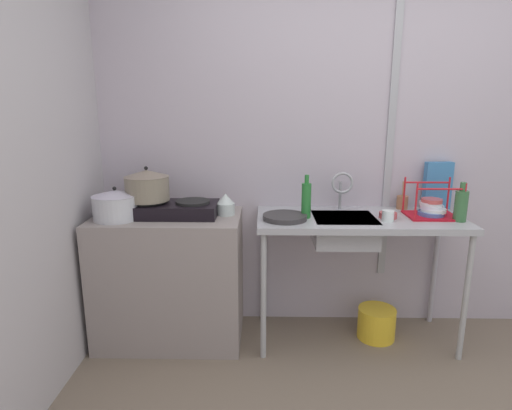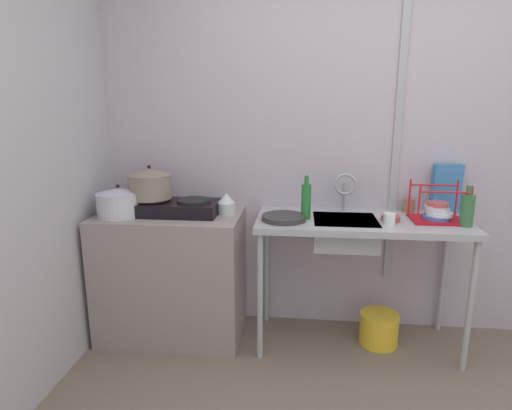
{
  "view_description": "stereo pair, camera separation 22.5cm",
  "coord_description": "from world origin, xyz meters",
  "px_view_note": "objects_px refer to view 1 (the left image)",
  "views": [
    {
      "loc": [
        -0.73,
        -1.32,
        1.54
      ],
      "look_at": [
        -0.78,
        1.28,
        0.93
      ],
      "focal_mm": 29.46,
      "sensor_mm": 36.0,
      "label": 1
    },
    {
      "loc": [
        -0.51,
        -1.31,
        1.54
      ],
      "look_at": [
        -0.78,
        1.28,
        0.93
      ],
      "focal_mm": 29.46,
      "sensor_mm": 36.0,
      "label": 2
    }
  ],
  "objects_px": {
    "cereal_box": "(437,186)",
    "pot_on_left_burner": "(147,185)",
    "sink_basin": "(344,230)",
    "stove": "(171,209)",
    "pot_beside_stove": "(116,205)",
    "small_bowl_on_drainboard": "(388,215)",
    "dish_rack": "(432,209)",
    "faucet": "(342,185)",
    "bucket_on_floor": "(376,323)",
    "percolator": "(226,204)",
    "bottle_by_sink": "(306,200)",
    "bottle_by_rack": "(461,205)",
    "frying_pan": "(285,217)",
    "cup_by_rack": "(388,216)",
    "utensil_jar": "(402,202)"
  },
  "relations": [
    {
      "from": "cereal_box",
      "to": "pot_on_left_burner",
      "type": "bearing_deg",
      "value": -179.1
    },
    {
      "from": "sink_basin",
      "to": "cereal_box",
      "type": "bearing_deg",
      "value": 20.32
    },
    {
      "from": "pot_on_left_burner",
      "to": "stove",
      "type": "bearing_deg",
      "value": 0.0
    },
    {
      "from": "sink_basin",
      "to": "pot_beside_stove",
      "type": "bearing_deg",
      "value": -177.05
    },
    {
      "from": "stove",
      "to": "small_bowl_on_drainboard",
      "type": "relative_size",
      "value": 5.42
    },
    {
      "from": "stove",
      "to": "dish_rack",
      "type": "distance_m",
      "value": 1.67
    },
    {
      "from": "faucet",
      "to": "small_bowl_on_drainboard",
      "type": "xyz_separation_m",
      "value": [
        0.27,
        -0.17,
        -0.16
      ]
    },
    {
      "from": "faucet",
      "to": "bucket_on_floor",
      "type": "bearing_deg",
      "value": -28.65
    },
    {
      "from": "percolator",
      "to": "cereal_box",
      "type": "distance_m",
      "value": 1.45
    },
    {
      "from": "dish_rack",
      "to": "small_bowl_on_drainboard",
      "type": "height_order",
      "value": "dish_rack"
    },
    {
      "from": "bottle_by_sink",
      "to": "bucket_on_floor",
      "type": "bearing_deg",
      "value": 3.92
    },
    {
      "from": "small_bowl_on_drainboard",
      "to": "cereal_box",
      "type": "relative_size",
      "value": 0.34
    },
    {
      "from": "pot_beside_stove",
      "to": "sink_basin",
      "type": "distance_m",
      "value": 1.44
    },
    {
      "from": "stove",
      "to": "faucet",
      "type": "height_order",
      "value": "faucet"
    },
    {
      "from": "bottle_by_sink",
      "to": "bottle_by_rack",
      "type": "xyz_separation_m",
      "value": [
        0.94,
        -0.06,
        -0.02
      ]
    },
    {
      "from": "small_bowl_on_drainboard",
      "to": "pot_beside_stove",
      "type": "bearing_deg",
      "value": -177.93
    },
    {
      "from": "sink_basin",
      "to": "frying_pan",
      "type": "relative_size",
      "value": 1.42
    },
    {
      "from": "bottle_by_sink",
      "to": "pot_beside_stove",
      "type": "bearing_deg",
      "value": -177.13
    },
    {
      "from": "dish_rack",
      "to": "bottle_by_sink",
      "type": "distance_m",
      "value": 0.8
    },
    {
      "from": "pot_beside_stove",
      "to": "cup_by_rack",
      "type": "height_order",
      "value": "pot_beside_stove"
    },
    {
      "from": "small_bowl_on_drainboard",
      "to": "bottle_by_rack",
      "type": "distance_m",
      "value": 0.43
    },
    {
      "from": "pot_beside_stove",
      "to": "bottle_by_sink",
      "type": "xyz_separation_m",
      "value": [
        1.18,
        0.06,
        0.02
      ]
    },
    {
      "from": "utensil_jar",
      "to": "bucket_on_floor",
      "type": "relative_size",
      "value": 0.74
    },
    {
      "from": "dish_rack",
      "to": "cup_by_rack",
      "type": "distance_m",
      "value": 0.33
    },
    {
      "from": "small_bowl_on_drainboard",
      "to": "bucket_on_floor",
      "type": "distance_m",
      "value": 0.77
    },
    {
      "from": "bottle_by_rack",
      "to": "utensil_jar",
      "type": "height_order",
      "value": "bottle_by_rack"
    },
    {
      "from": "pot_on_left_burner",
      "to": "small_bowl_on_drainboard",
      "type": "height_order",
      "value": "pot_on_left_burner"
    },
    {
      "from": "stove",
      "to": "pot_on_left_burner",
      "type": "distance_m",
      "value": 0.21
    },
    {
      "from": "sink_basin",
      "to": "bottle_by_sink",
      "type": "distance_m",
      "value": 0.32
    },
    {
      "from": "dish_rack",
      "to": "cup_by_rack",
      "type": "xyz_separation_m",
      "value": [
        -0.31,
        -0.11,
        -0.02
      ]
    },
    {
      "from": "bottle_by_rack",
      "to": "bucket_on_floor",
      "type": "relative_size",
      "value": 0.96
    },
    {
      "from": "pot_beside_stove",
      "to": "bottle_by_rack",
      "type": "relative_size",
      "value": 1.17
    },
    {
      "from": "sink_basin",
      "to": "bottle_by_sink",
      "type": "height_order",
      "value": "bottle_by_sink"
    },
    {
      "from": "sink_basin",
      "to": "bucket_on_floor",
      "type": "relative_size",
      "value": 1.56
    },
    {
      "from": "dish_rack",
      "to": "stove",
      "type": "bearing_deg",
      "value": -179.8
    },
    {
      "from": "percolator",
      "to": "cup_by_rack",
      "type": "distance_m",
      "value": 1.02
    },
    {
      "from": "pot_on_left_burner",
      "to": "sink_basin",
      "type": "relative_size",
      "value": 0.72
    },
    {
      "from": "pot_beside_stove",
      "to": "faucet",
      "type": "height_order",
      "value": "faucet"
    },
    {
      "from": "bottle_by_rack",
      "to": "utensil_jar",
      "type": "bearing_deg",
      "value": 128.65
    },
    {
      "from": "dish_rack",
      "to": "bottle_by_sink",
      "type": "height_order",
      "value": "bottle_by_sink"
    },
    {
      "from": "stove",
      "to": "cereal_box",
      "type": "xyz_separation_m",
      "value": [
        1.78,
        0.23,
        0.11
      ]
    },
    {
      "from": "pot_beside_stove",
      "to": "frying_pan",
      "type": "height_order",
      "value": "pot_beside_stove"
    },
    {
      "from": "stove",
      "to": "bottle_by_rack",
      "type": "distance_m",
      "value": 1.8
    },
    {
      "from": "dish_rack",
      "to": "bucket_on_floor",
      "type": "bearing_deg",
      "value": -179.71
    },
    {
      "from": "percolator",
      "to": "cup_by_rack",
      "type": "xyz_separation_m",
      "value": [
        1.01,
        -0.14,
        -0.03
      ]
    },
    {
      "from": "percolator",
      "to": "cereal_box",
      "type": "bearing_deg",
      "value": 7.86
    },
    {
      "from": "faucet",
      "to": "bottle_by_rack",
      "type": "xyz_separation_m",
      "value": [
        0.68,
        -0.24,
        -0.08
      ]
    },
    {
      "from": "utensil_jar",
      "to": "bottle_by_rack",
      "type": "bearing_deg",
      "value": -51.35
    },
    {
      "from": "percolator",
      "to": "bottle_by_rack",
      "type": "xyz_separation_m",
      "value": [
        1.45,
        -0.13,
        0.03
      ]
    },
    {
      "from": "stove",
      "to": "pot_beside_stove",
      "type": "height_order",
      "value": "pot_beside_stove"
    }
  ]
}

